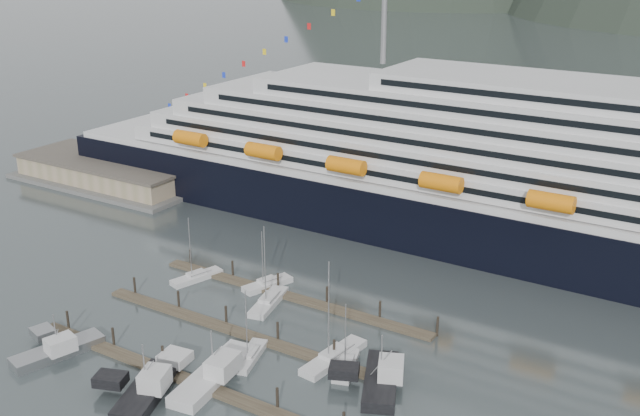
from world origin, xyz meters
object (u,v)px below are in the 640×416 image
Objects in this scene: cruise_ship at (593,193)px; trawler_b at (145,389)px; sailboat_d at (334,358)px; sailboat_b at (269,302)px; sailboat_c at (250,356)px; sailboat_h at (346,366)px; trawler_e at (380,379)px; sailboat_f at (268,285)px; sailboat_e at (197,277)px; warehouse at (108,173)px; trawler_c at (212,373)px; trawler_a at (57,349)px.

trawler_b is at bearing -116.71° from cruise_ship.
sailboat_d reaches higher than trawler_b.
sailboat_b is 1.26× the size of sailboat_c.
sailboat_b is (-36.47, -42.61, -11.62)m from cruise_ship.
trawler_e is at bearing -120.79° from sailboat_h.
cruise_ship is 56.31m from sailboat_f.
sailboat_f is (-3.75, 4.96, -0.03)m from sailboat_b.
sailboat_b is at bearing 69.82° from sailboat_d.
sailboat_e is 1.13× the size of sailboat_h.
warehouse is 3.39× the size of sailboat_b.
trawler_c is at bearing -52.39° from trawler_b.
cruise_ship is 55.50m from trawler_e.
sailboat_d is at bearing -103.92° from sailboat_f.
trawler_b is (-15.25, -18.99, 0.55)m from sailboat_d.
trawler_b is at bearing 141.19° from sailboat_c.
sailboat_f is 33.65m from trawler_a.
sailboat_e reaches higher than trawler_a.
cruise_ship is 55.99m from sailboat_d.
sailboat_d reaches higher than warehouse.
trawler_c is at bearing -139.87° from sailboat_f.
sailboat_d is at bearing -89.48° from sailboat_e.
sailboat_e is at bearing 39.69° from sailboat_c.
sailboat_b reaches higher than warehouse.
trawler_c is (9.50, -25.20, 0.56)m from sailboat_f.
warehouse is 87.86m from trawler_b.
sailboat_h is 5.64m from trawler_e.
sailboat_b is 1.20× the size of sailboat_e.
sailboat_h is 0.79× the size of trawler_b.
cruise_ship is at bearing -27.41° from sailboat_f.
sailboat_h is at bearing -24.73° from warehouse.
trawler_a is 43.01m from trawler_e.
sailboat_b is at bearing 43.01° from trawler_e.
sailboat_e is at bearing 128.50° from sailboat_f.
sailboat_f is 32.00m from trawler_e.
trawler_b reaches higher than trawler_e.
sailboat_d is 24.36m from trawler_b.
sailboat_f reaches higher than trawler_c.
sailboat_h reaches higher than warehouse.
sailboat_b reaches higher than sailboat_c.
sailboat_d reaches higher than trawler_a.
cruise_ship is 15.47× the size of sailboat_b.
sailboat_e is (50.48, -28.61, -1.86)m from warehouse.
cruise_ship is at bearing -37.21° from sailboat_h.
sailboat_b is at bearing -14.21° from trawler_a.
sailboat_d is at bearing -24.88° from warehouse.
sailboat_d is 16.01m from trawler_c.
trawler_c is at bearing 94.11° from trawler_e.
sailboat_e is at bearing 73.52° from sailboat_b.
trawler_a is 0.82× the size of trawler_c.
sailboat_e is at bearing 9.74° from trawler_b.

